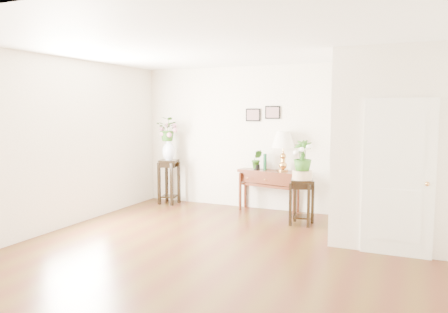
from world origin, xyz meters
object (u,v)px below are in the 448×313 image
Objects in this scene: plant_stand_a at (169,182)px; plant_stand_b at (302,202)px; console_table at (269,191)px; table_lamp at (283,153)px.

plant_stand_a is 2.99m from plant_stand_b.
console_table is 1.30× the size of plant_stand_a.
plant_stand_a reaches higher than plant_stand_b.
plant_stand_b is at bearing -30.64° from console_table.
plant_stand_a is at bearing -164.07° from console_table.
table_lamp is (0.28, 0.00, 0.75)m from console_table.
plant_stand_a reaches higher than console_table.
table_lamp is 1.19m from plant_stand_b.
table_lamp is at bearing 11.09° from console_table.
plant_stand_a is at bearing 169.28° from plant_stand_b.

